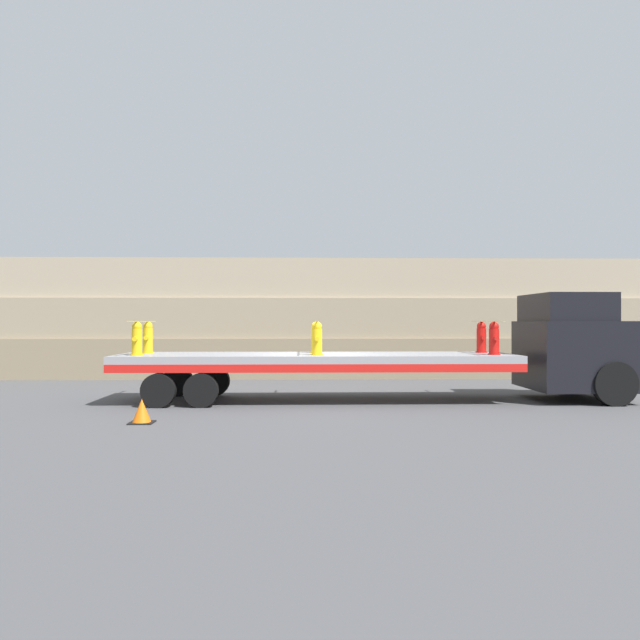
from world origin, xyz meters
name	(u,v)px	position (x,y,z in m)	size (l,w,h in m)	color
ground_plane	(316,401)	(0.00, 0.00, 0.00)	(120.00, 120.00, 0.00)	#474749
rock_cliff	(312,318)	(0.00, 7.64, 2.19)	(60.00, 3.30, 4.38)	#84755B
truck_cab	(577,346)	(6.88, 0.00, 1.42)	(2.51, 2.71, 2.79)	black
flatbed_trailer	(299,362)	(-0.45, 0.00, 1.02)	(10.18, 2.62, 1.22)	gray
fire_hydrant_yellow_near_0	(137,339)	(-4.49, -0.56, 1.63)	(0.32, 0.50, 0.84)	gold
fire_hydrant_yellow_far_0	(148,338)	(-4.49, 0.56, 1.63)	(0.32, 0.50, 0.84)	gold
fire_hydrant_yellow_near_1	(317,339)	(0.00, -0.56, 1.63)	(0.32, 0.50, 0.84)	gold
fire_hydrant_yellow_far_1	(316,338)	(0.00, 0.56, 1.63)	(0.32, 0.50, 0.84)	gold
fire_hydrant_red_near_2	(494,339)	(4.49, -0.56, 1.63)	(0.32, 0.50, 0.84)	red
fire_hydrant_red_far_2	(481,338)	(4.49, 0.56, 1.63)	(0.32, 0.50, 0.84)	red
cargo_strap_rear	(143,321)	(-4.49, 0.00, 2.07)	(0.05, 2.72, 0.01)	yellow
cargo_strap_middle	(316,321)	(0.00, 0.00, 2.07)	(0.05, 2.72, 0.01)	yellow
cargo_strap_front	(487,321)	(4.49, 0.00, 2.07)	(0.05, 2.72, 0.01)	yellow
traffic_cone	(142,411)	(-3.62, -3.49, 0.24)	(0.48, 0.48, 0.49)	black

